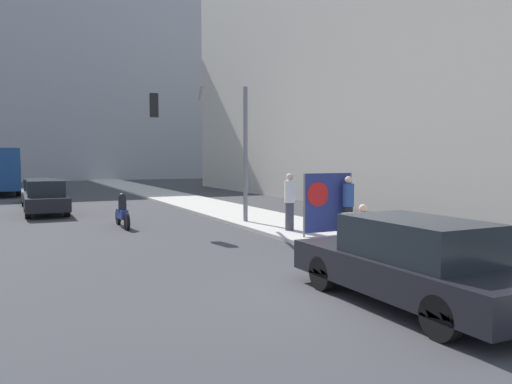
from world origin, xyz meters
name	(u,v)px	position (x,y,z in m)	size (l,w,h in m)	color
ground_plane	(349,297)	(0.00, 0.00, 0.00)	(160.00, 160.00, 0.00)	#38383A
sidewalk_curb	(218,208)	(3.40, 15.00, 0.06)	(3.19, 90.00, 0.12)	#B7B2A8
building_backdrop_far	(43,69)	(-2.00, 55.59, 12.65)	(52.00, 12.00, 25.31)	#99999E
building_backdrop_right	(366,31)	(14.56, 18.24, 10.30)	(10.00, 32.00, 20.59)	#BCB2A3
seated_protester	(364,226)	(2.59, 2.88, 0.75)	(0.91, 0.77, 1.18)	#474C56
jogger_on_sidewalk	(348,205)	(3.81, 5.22, 1.04)	(0.34, 0.34, 1.80)	black
pedestrian_behind	(290,201)	(2.71, 6.87, 1.07)	(0.34, 0.34, 1.85)	#424247
protest_banner	(327,203)	(3.23, 5.48, 1.12)	(1.74, 0.06, 1.89)	slate
traffic_light_pole	(209,129)	(1.12, 10.05, 3.52)	(3.39, 3.16, 4.94)	slate
parked_car_curbside	(412,263)	(0.60, -0.90, 0.73)	(1.72, 4.64, 1.48)	black
car_on_road_nearest	(45,197)	(-4.10, 16.51, 0.75)	(1.72, 4.72, 1.50)	black
car_on_road_midblock	(39,191)	(-4.13, 22.05, 0.69)	(1.75, 4.13, 1.37)	#565B60
city_bus_on_road	(0,168)	(-6.19, 31.45, 1.78)	(2.52, 10.05, 3.08)	navy
motorcycle_on_road	(122,213)	(-1.88, 10.80, 0.53)	(0.28, 2.20, 1.23)	navy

